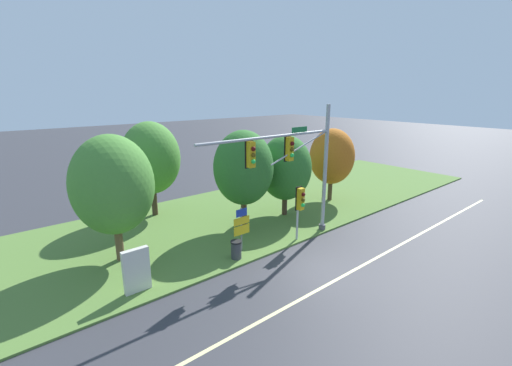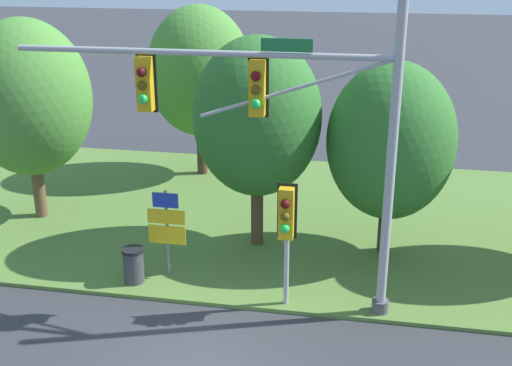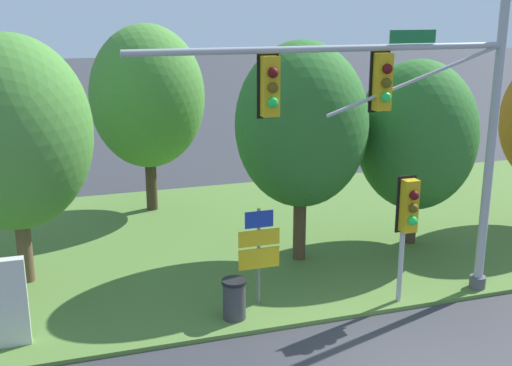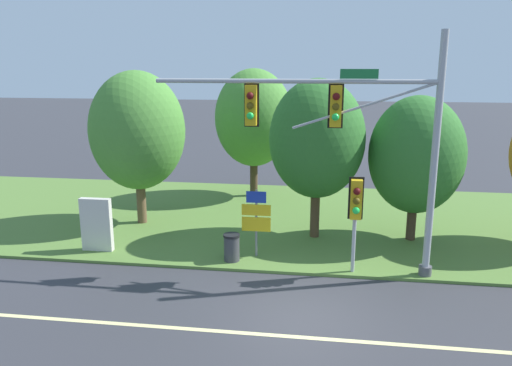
{
  "view_description": "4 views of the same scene",
  "coord_description": "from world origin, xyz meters",
  "px_view_note": "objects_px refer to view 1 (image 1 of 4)",
  "views": [
    {
      "loc": [
        -11.76,
        -9.43,
        8.2
      ],
      "look_at": [
        -0.77,
        3.8,
        3.57
      ],
      "focal_mm": 24.0,
      "sensor_mm": 36.0,
      "label": 1
    },
    {
      "loc": [
        3.2,
        -10.65,
        8.18
      ],
      "look_at": [
        0.4,
        4.33,
        2.59
      ],
      "focal_mm": 45.0,
      "sensor_mm": 36.0,
      "label": 2
    },
    {
      "loc": [
        -6.14,
        -9.47,
        6.94
      ],
      "look_at": [
        -1.73,
        4.2,
        2.92
      ],
      "focal_mm": 45.0,
      "sensor_mm": 36.0,
      "label": 3
    },
    {
      "loc": [
        0.44,
        -12.29,
        6.56
      ],
      "look_at": [
        -1.81,
        3.65,
        2.7
      ],
      "focal_mm": 35.0,
      "sensor_mm": 36.0,
      "label": 4
    }
  ],
  "objects_px": {
    "traffic_signal_mast": "(297,161)",
    "route_sign_post": "(242,225)",
    "tree_left_of_mast": "(151,158)",
    "info_kiosk": "(137,271)",
    "tree_nearest_road": "(113,185)",
    "pedestrian_signal_near_kerb": "(300,202)",
    "trash_bin": "(236,250)",
    "tree_tall_centre": "(332,157)",
    "tree_mid_verge": "(285,168)",
    "tree_behind_signpost": "(243,168)"
  },
  "relations": [
    {
      "from": "pedestrian_signal_near_kerb",
      "to": "tree_nearest_road",
      "type": "height_order",
      "value": "tree_nearest_road"
    },
    {
      "from": "tree_behind_signpost",
      "to": "tree_left_of_mast",
      "type": "bearing_deg",
      "value": 119.06
    },
    {
      "from": "pedestrian_signal_near_kerb",
      "to": "tree_nearest_road",
      "type": "relative_size",
      "value": 0.5
    },
    {
      "from": "tree_behind_signpost",
      "to": "tree_mid_verge",
      "type": "relative_size",
      "value": 1.11
    },
    {
      "from": "pedestrian_signal_near_kerb",
      "to": "tree_behind_signpost",
      "type": "bearing_deg",
      "value": 111.13
    },
    {
      "from": "pedestrian_signal_near_kerb",
      "to": "tree_nearest_road",
      "type": "xyz_separation_m",
      "value": [
        -8.48,
        4.11,
        1.59
      ]
    },
    {
      "from": "tree_behind_signpost",
      "to": "info_kiosk",
      "type": "distance_m",
      "value": 8.48
    },
    {
      "from": "tree_mid_verge",
      "to": "info_kiosk",
      "type": "distance_m",
      "value": 11.73
    },
    {
      "from": "route_sign_post",
      "to": "trash_bin",
      "type": "distance_m",
      "value": 1.33
    },
    {
      "from": "tree_nearest_road",
      "to": "trash_bin",
      "type": "height_order",
      "value": "tree_nearest_road"
    },
    {
      "from": "tree_nearest_road",
      "to": "trash_bin",
      "type": "bearing_deg",
      "value": -38.66
    },
    {
      "from": "pedestrian_signal_near_kerb",
      "to": "tree_left_of_mast",
      "type": "bearing_deg",
      "value": 116.25
    },
    {
      "from": "tree_left_of_mast",
      "to": "info_kiosk",
      "type": "height_order",
      "value": "tree_left_of_mast"
    },
    {
      "from": "route_sign_post",
      "to": "tree_behind_signpost",
      "type": "xyz_separation_m",
      "value": [
        1.93,
        2.31,
        2.33
      ]
    },
    {
      "from": "traffic_signal_mast",
      "to": "tree_nearest_road",
      "type": "bearing_deg",
      "value": 154.95
    },
    {
      "from": "traffic_signal_mast",
      "to": "tree_nearest_road",
      "type": "xyz_separation_m",
      "value": [
        -8.37,
        3.91,
        -0.71
      ]
    },
    {
      "from": "pedestrian_signal_near_kerb",
      "to": "info_kiosk",
      "type": "distance_m",
      "value": 9.01
    },
    {
      "from": "traffic_signal_mast",
      "to": "info_kiosk",
      "type": "distance_m",
      "value": 9.5
    },
    {
      "from": "tree_left_of_mast",
      "to": "tree_mid_verge",
      "type": "xyz_separation_m",
      "value": [
        6.78,
        -5.56,
        -0.66
      ]
    },
    {
      "from": "route_sign_post",
      "to": "tree_mid_verge",
      "type": "xyz_separation_m",
      "value": [
        5.53,
        2.48,
        1.8
      ]
    },
    {
      "from": "tree_tall_centre",
      "to": "pedestrian_signal_near_kerb",
      "type": "bearing_deg",
      "value": -153.45
    },
    {
      "from": "tree_left_of_mast",
      "to": "tree_mid_verge",
      "type": "bearing_deg",
      "value": -39.32
    },
    {
      "from": "tree_left_of_mast",
      "to": "trash_bin",
      "type": "bearing_deg",
      "value": -86.69
    },
    {
      "from": "traffic_signal_mast",
      "to": "info_kiosk",
      "type": "height_order",
      "value": "traffic_signal_mast"
    },
    {
      "from": "pedestrian_signal_near_kerb",
      "to": "tree_behind_signpost",
      "type": "height_order",
      "value": "tree_behind_signpost"
    },
    {
      "from": "traffic_signal_mast",
      "to": "tree_mid_verge",
      "type": "xyz_separation_m",
      "value": [
        2.41,
        3.33,
        -1.31
      ]
    },
    {
      "from": "trash_bin",
      "to": "tree_tall_centre",
      "type": "bearing_deg",
      "value": 15.46
    },
    {
      "from": "tree_nearest_road",
      "to": "trash_bin",
      "type": "distance_m",
      "value": 6.66
    },
    {
      "from": "route_sign_post",
      "to": "tree_nearest_road",
      "type": "height_order",
      "value": "tree_nearest_road"
    },
    {
      "from": "tree_mid_verge",
      "to": "tree_behind_signpost",
      "type": "bearing_deg",
      "value": -177.26
    },
    {
      "from": "route_sign_post",
      "to": "trash_bin",
      "type": "height_order",
      "value": "route_sign_post"
    },
    {
      "from": "trash_bin",
      "to": "route_sign_post",
      "type": "bearing_deg",
      "value": 35.16
    },
    {
      "from": "traffic_signal_mast",
      "to": "route_sign_post",
      "type": "xyz_separation_m",
      "value": [
        -3.12,
        0.85,
        -3.11
      ]
    },
    {
      "from": "tree_left_of_mast",
      "to": "info_kiosk",
      "type": "xyz_separation_m",
      "value": [
        -4.4,
        -8.28,
        -2.94
      ]
    },
    {
      "from": "trash_bin",
      "to": "tree_mid_verge",
      "type": "bearing_deg",
      "value": 25.6
    },
    {
      "from": "tree_behind_signpost",
      "to": "info_kiosk",
      "type": "xyz_separation_m",
      "value": [
        -7.58,
        -2.55,
        -2.82
      ]
    },
    {
      "from": "tree_nearest_road",
      "to": "tree_left_of_mast",
      "type": "xyz_separation_m",
      "value": [
        4.0,
        4.98,
        0.05
      ]
    },
    {
      "from": "pedestrian_signal_near_kerb",
      "to": "route_sign_post",
      "type": "xyz_separation_m",
      "value": [
        -3.23,
        1.05,
        -0.82
      ]
    },
    {
      "from": "tree_behind_signpost",
      "to": "tree_tall_centre",
      "type": "bearing_deg",
      "value": 1.77
    },
    {
      "from": "tree_tall_centre",
      "to": "info_kiosk",
      "type": "relative_size",
      "value": 2.88
    },
    {
      "from": "traffic_signal_mast",
      "to": "tree_nearest_road",
      "type": "distance_m",
      "value": 9.26
    },
    {
      "from": "traffic_signal_mast",
      "to": "trash_bin",
      "type": "height_order",
      "value": "traffic_signal_mast"
    },
    {
      "from": "tree_behind_signpost",
      "to": "traffic_signal_mast",
      "type": "bearing_deg",
      "value": -69.4
    },
    {
      "from": "tree_mid_verge",
      "to": "tree_tall_centre",
      "type": "relative_size",
      "value": 0.99
    },
    {
      "from": "pedestrian_signal_near_kerb",
      "to": "trash_bin",
      "type": "relative_size",
      "value": 3.34
    },
    {
      "from": "traffic_signal_mast",
      "to": "pedestrian_signal_near_kerb",
      "type": "relative_size",
      "value": 2.79
    },
    {
      "from": "tree_left_of_mast",
      "to": "tree_behind_signpost",
      "type": "height_order",
      "value": "tree_left_of_mast"
    },
    {
      "from": "traffic_signal_mast",
      "to": "route_sign_post",
      "type": "bearing_deg",
      "value": 164.73
    },
    {
      "from": "tree_left_of_mast",
      "to": "info_kiosk",
      "type": "relative_size",
      "value": 3.3
    },
    {
      "from": "traffic_signal_mast",
      "to": "trash_bin",
      "type": "bearing_deg",
      "value": 175.3
    }
  ]
}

